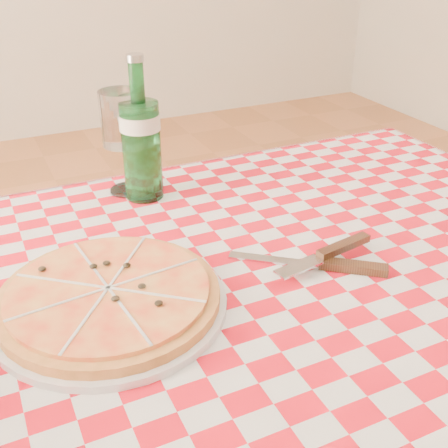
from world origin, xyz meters
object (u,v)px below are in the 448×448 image
object	(u,v)px
pizza_plate	(109,296)
wine_glass	(124,143)
dining_table	(250,322)
water_bottle	(140,129)

from	to	relation	value
pizza_plate	wine_glass	xyz separation A→B (m)	(0.14, 0.37, 0.08)
dining_table	wine_glass	xyz separation A→B (m)	(-0.09, 0.37, 0.20)
pizza_plate	water_bottle	distance (m)	0.38
pizza_plate	wine_glass	bearing A→B (deg)	69.76
dining_table	pizza_plate	world-z (taller)	pizza_plate
dining_table	pizza_plate	distance (m)	0.26
water_bottle	wine_glass	xyz separation A→B (m)	(-0.02, 0.04, -0.04)
dining_table	water_bottle	distance (m)	0.41
dining_table	wine_glass	distance (m)	0.43
dining_table	pizza_plate	size ratio (longest dim) A/B	3.62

